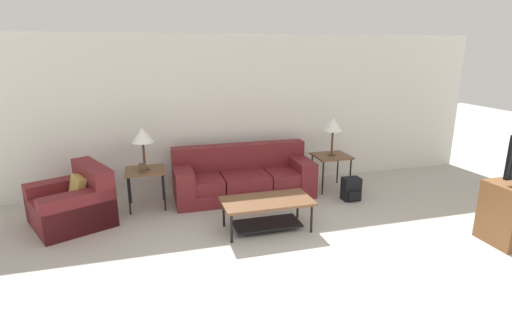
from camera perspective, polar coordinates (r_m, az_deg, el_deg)
The scene contains 10 objects.
wall_back at distance 6.96m, azimuth -2.13°, elevation 6.88°, with size 9.01×0.06×2.60m.
couch at distance 6.58m, azimuth -1.84°, elevation -2.64°, with size 2.24×0.86×0.82m.
armchair at distance 6.12m, azimuth -24.57°, elevation -5.69°, with size 1.27×1.30×0.80m.
coffee_table at distance 5.37m, azimuth 1.58°, elevation -6.81°, with size 1.20×0.61×0.43m.
side_table_left at distance 6.25m, azimuth -15.52°, elevation -1.84°, with size 0.58×0.54×0.60m.
side_table_right at distance 6.95m, azimuth 10.71°, elevation 0.24°, with size 0.58×0.54×0.60m.
table_lamp_left at distance 6.11m, azimuth -15.92°, elevation 3.32°, with size 0.32×0.32×0.64m.
table_lamp_right at distance 6.83m, azimuth 10.96°, elevation 4.90°, with size 0.32×0.32×0.64m.
backpack at distance 6.61m, azimuth 13.44°, elevation -4.08°, with size 0.28×0.28×0.37m.
picture_frame at distance 6.14m, azimuth -15.91°, elevation -0.99°, with size 0.10×0.04×0.13m.
Camera 1 is at (-1.63, -2.50, 2.38)m, focal length 28.00 mm.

